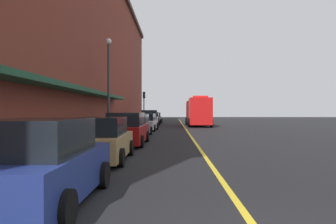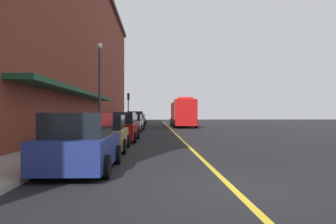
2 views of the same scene
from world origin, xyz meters
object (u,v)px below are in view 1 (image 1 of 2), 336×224
Objects in this scene: parked_car_3 at (137,126)px; parked_car_5 at (150,119)px; parked_car_6 at (153,119)px; street_lamp_left at (109,76)px; parked_car_0 at (41,164)px; parked_car_1 at (102,140)px; parked_car_2 at (127,130)px; fire_truck at (198,112)px; parked_car_7 at (155,118)px; parking_meter_1 at (132,119)px; parked_car_4 at (146,123)px; parking_meter_0 at (144,116)px; traffic_light_near at (144,101)px.

parked_car_3 is 12.02m from parked_car_5.
parked_car_6 is 18.47m from street_lamp_left.
parked_car_0 reaches higher than parked_car_1.
parked_car_0 is 0.99× the size of parked_car_5.
parked_car_2 is 0.52× the size of fire_truck.
parked_car_5 is at bearing 0.34° from parked_car_0.
parking_meter_1 is at bearing 175.06° from parked_car_7.
parking_meter_1 is at bearing 7.34° from parked_car_2.
parked_car_4 is 16.97m from parked_car_7.
parked_car_1 is 10.89m from parked_car_3.
parked_car_1 is 31.93m from parking_meter_0.
parked_car_4 is at bearing 0.02° from parked_car_3.
parked_car_0 is at bearing -87.93° from parking_meter_0.
street_lamp_left is 20.26m from traffic_light_near.
parked_car_1 is 22.90m from parked_car_5.
parked_car_6 reaches higher than parking_meter_1.
parking_meter_1 is at bearing 171.54° from parked_car_6.
fire_truck is 1.34× the size of street_lamp_left.
fire_truck reaches higher than parked_car_4.
parked_car_0 is 0.97× the size of traffic_light_near.
traffic_light_near is at bearing 1.61° from parked_car_1.
parked_car_7 is at bearing -0.74° from parked_car_6.
parking_meter_1 is at bearing -42.88° from fire_truck.
parked_car_7 is at bearing 0.89° from parked_car_2.
parked_car_7 is 1.10× the size of traffic_light_near.
parked_car_1 is 0.92× the size of parked_car_3.
parked_car_5 is (0.06, 12.01, 0.12)m from parked_car_3.
parked_car_2 is (0.16, 5.38, 0.06)m from parked_car_1.
parked_car_2 is at bearing -179.67° from parked_car_7.
parked_car_4 is (0.15, 22.41, -0.06)m from parked_car_0.
fire_truck reaches higher than parked_car_3.
parked_car_5 reaches higher than parking_meter_0.
parked_car_1 is 0.46× the size of fire_truck.
parked_car_1 is 3.24× the size of parking_meter_0.
parked_car_0 is 16.21m from parked_car_3.
parking_meter_1 is at bearing 54.31° from parked_car_4.
parked_car_5 is at bearing 73.04° from parking_meter_1.
parked_car_1 is 0.89× the size of parked_car_2.
parked_car_1 is at bearing -87.61° from parking_meter_0.
street_lamp_left is (-2.09, -6.65, 3.65)m from parked_car_4.
parked_car_2 is 3.63× the size of parking_meter_0.
parked_car_0 is 33.76m from parked_car_6.
traffic_light_near is (-1.27, 30.65, 2.38)m from parked_car_1.
parked_car_7 is (-0.08, 16.96, -0.01)m from parked_car_4.
parked_car_2 is 1.14× the size of parked_car_5.
parked_car_0 is at bearing -82.96° from street_lamp_left.
street_lamp_left is at bearing -91.60° from parking_meter_0.
fire_truck is 9.32m from parking_meter_0.
parked_car_7 is (0.01, 5.61, -0.04)m from parked_car_6.
parked_car_2 is at bearing -67.49° from street_lamp_left.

